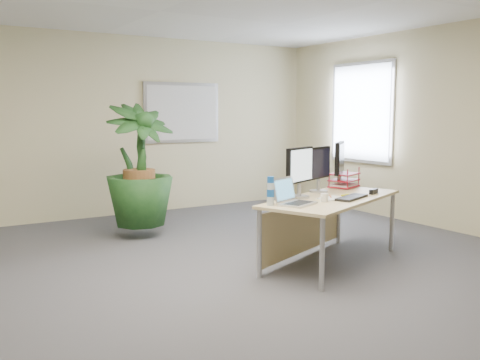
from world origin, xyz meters
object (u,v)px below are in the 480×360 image
desk (323,210)px  monitor_left (300,169)px  monitor_right (319,166)px  laptop (292,198)px  floor_plant (139,177)px

desk → monitor_left: size_ratio=3.79×
desk → monitor_right: bearing=60.0°
monitor_right → monitor_left: bearing=-154.8°
monitor_left → laptop: bearing=-137.7°
desk → monitor_right: monitor_right is taller
monitor_right → floor_plant: bearing=126.8°
desk → monitor_left: monitor_left is taller
monitor_right → laptop: monitor_right is taller
floor_plant → monitor_right: 2.29m
floor_plant → laptop: bearing=-74.0°
floor_plant → monitor_left: floor_plant is taller
desk → monitor_left: 0.52m
desk → monitor_right: 0.53m
monitor_left → monitor_right: size_ratio=1.04×
monitor_left → laptop: 0.46m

